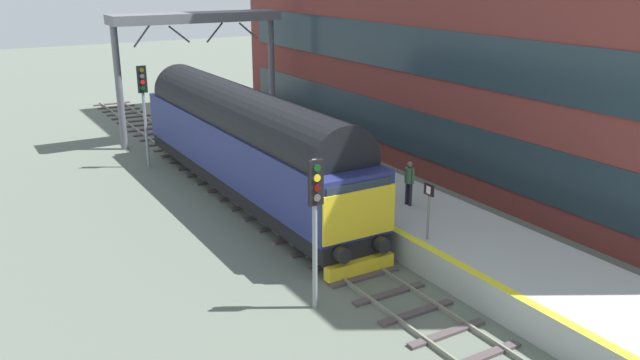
# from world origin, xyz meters

# --- Properties ---
(ground_plane) EXTENTS (140.00, 140.00, 0.00)m
(ground_plane) POSITION_xyz_m (0.00, 0.00, 0.00)
(ground_plane) COLOR #5B6559
(ground_plane) RESTS_ON ground
(track_main) EXTENTS (2.50, 60.00, 0.15)m
(track_main) POSITION_xyz_m (0.00, 0.00, 0.05)
(track_main) COLOR gray
(track_main) RESTS_ON ground
(station_platform) EXTENTS (4.00, 44.00, 1.01)m
(station_platform) POSITION_xyz_m (3.60, 0.00, 0.50)
(station_platform) COLOR #A8B0AA
(station_platform) RESTS_ON ground
(diesel_locomotive) EXTENTS (2.74, 17.45, 4.68)m
(diesel_locomotive) POSITION_xyz_m (0.00, 6.33, 2.48)
(diesel_locomotive) COLOR black
(diesel_locomotive) RESTS_ON ground
(signal_post_near) EXTENTS (0.44, 0.22, 4.41)m
(signal_post_near) POSITION_xyz_m (-2.26, -3.37, 2.88)
(signal_post_near) COLOR gray
(signal_post_near) RESTS_ON ground
(signal_post_mid) EXTENTS (0.44, 0.22, 4.94)m
(signal_post_mid) POSITION_xyz_m (-2.26, 12.73, 3.21)
(signal_post_mid) COLOR gray
(signal_post_mid) RESTS_ON ground
(platform_number_sign) EXTENTS (0.10, 0.44, 1.84)m
(platform_number_sign) POSITION_xyz_m (2.12, -2.92, 2.24)
(platform_number_sign) COLOR slate
(platform_number_sign) RESTS_ON station_platform
(waiting_passenger) EXTENTS (0.34, 0.51, 1.64)m
(waiting_passenger) POSITION_xyz_m (3.59, -0.10, 1.99)
(waiting_passenger) COLOR #282433
(waiting_passenger) RESTS_ON station_platform
(overhead_footbridge) EXTENTS (9.30, 2.00, 6.99)m
(overhead_footbridge) POSITION_xyz_m (2.05, 16.70, 6.20)
(overhead_footbridge) COLOR slate
(overhead_footbridge) RESTS_ON ground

